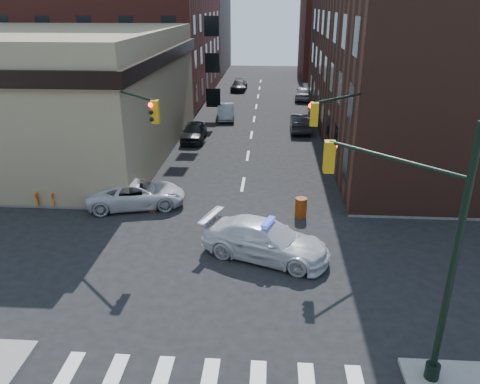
# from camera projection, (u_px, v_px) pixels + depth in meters

# --- Properties ---
(ground) EXTENTS (140.00, 140.00, 0.00)m
(ground) POSITION_uv_depth(u_px,v_px,m) (229.00, 266.00, 20.64)
(ground) COLOR black
(ground) RESTS_ON ground
(sidewalk_nw) EXTENTS (34.00, 54.50, 0.15)m
(sidewalk_nw) POSITION_uv_depth(u_px,v_px,m) (51.00, 105.00, 52.31)
(sidewalk_nw) COLOR gray
(sidewalk_nw) RESTS_ON ground
(sidewalk_ne) EXTENTS (34.00, 54.50, 0.15)m
(sidewalk_ne) POSITION_uv_depth(u_px,v_px,m) (473.00, 111.00, 49.42)
(sidewalk_ne) COLOR gray
(sidewalk_ne) RESTS_ON ground
(bank_building) EXTENTS (22.00, 22.00, 9.00)m
(bank_building) POSITION_uv_depth(u_px,v_px,m) (24.00, 92.00, 35.25)
(bank_building) COLOR #887A59
(bank_building) RESTS_ON ground
(commercial_row_ne) EXTENTS (14.00, 34.00, 14.00)m
(commercial_row_ne) POSITION_uv_depth(u_px,v_px,m) (412.00, 53.00, 37.96)
(commercial_row_ne) COLOR #45251B
(commercial_row_ne) RESTS_ON ground
(filler_nw) EXTENTS (20.00, 18.00, 16.00)m
(filler_nw) POSITION_uv_depth(u_px,v_px,m) (165.00, 21.00, 75.90)
(filler_nw) COLOR brown
(filler_nw) RESTS_ON ground
(filler_ne) EXTENTS (16.00, 16.00, 12.00)m
(filler_ne) POSITION_uv_depth(u_px,v_px,m) (354.00, 36.00, 71.07)
(filler_ne) COLOR #5A221C
(filler_ne) RESTS_ON ground
(signal_pole_se) EXTENTS (5.40, 5.27, 8.00)m
(signal_pole_se) POSITION_uv_depth(u_px,v_px,m) (419.00, 235.00, 13.41)
(signal_pole_se) COLOR black
(signal_pole_se) RESTS_ON sidewalk_se
(signal_pole_nw) EXTENTS (3.58, 3.67, 8.00)m
(signal_pole_nw) POSITION_uv_depth(u_px,v_px,m) (125.00, 136.00, 24.30)
(signal_pole_nw) COLOR black
(signal_pole_nw) RESTS_ON sidewalk_nw
(signal_pole_ne) EXTENTS (3.67, 3.58, 8.00)m
(signal_pole_ne) POSITION_uv_depth(u_px,v_px,m) (353.00, 140.00, 23.58)
(signal_pole_ne) COLOR black
(signal_pole_ne) RESTS_ON sidewalk_ne
(tree_ne_near) EXTENTS (3.00, 3.00, 4.85)m
(tree_ne_near) POSITION_uv_depth(u_px,v_px,m) (335.00, 88.00, 42.87)
(tree_ne_near) COLOR black
(tree_ne_near) RESTS_ON sidewalk_ne
(tree_ne_far) EXTENTS (3.00, 3.00, 4.85)m
(tree_ne_far) POSITION_uv_depth(u_px,v_px,m) (326.00, 75.00, 50.26)
(tree_ne_far) COLOR black
(tree_ne_far) RESTS_ON sidewalk_ne
(police_car) EXTENTS (6.33, 4.26, 1.70)m
(police_car) POSITION_uv_depth(u_px,v_px,m) (265.00, 240.00, 21.10)
(police_car) COLOR silver
(police_car) RESTS_ON ground
(pickup) EXTENTS (5.87, 3.73, 1.51)m
(pickup) POSITION_uv_depth(u_px,v_px,m) (137.00, 194.00, 26.42)
(pickup) COLOR silver
(pickup) RESTS_ON ground
(parked_car_wnear) EXTENTS (1.89, 4.58, 1.55)m
(parked_car_wnear) POSITION_uv_depth(u_px,v_px,m) (194.00, 132.00, 39.00)
(parked_car_wnear) COLOR black
(parked_car_wnear) RESTS_ON ground
(parked_car_wfar) EXTENTS (2.09, 4.70, 1.50)m
(parked_car_wfar) POSITION_uv_depth(u_px,v_px,m) (226.00, 112.00, 46.18)
(parked_car_wfar) COLOR gray
(parked_car_wfar) RESTS_ON ground
(parked_car_wdeep) EXTENTS (2.08, 4.75, 1.36)m
(parked_car_wdeep) POSITION_uv_depth(u_px,v_px,m) (239.00, 85.00, 61.17)
(parked_car_wdeep) COLOR black
(parked_car_wdeep) RESTS_ON ground
(parked_car_enear) EXTENTS (1.71, 4.88, 1.61)m
(parked_car_enear) POSITION_uv_depth(u_px,v_px,m) (300.00, 122.00, 41.89)
(parked_car_enear) COLOR black
(parked_car_enear) RESTS_ON ground
(parked_car_efar) EXTENTS (2.50, 4.96, 1.62)m
(parked_car_efar) POSITION_uv_depth(u_px,v_px,m) (304.00, 93.00, 55.44)
(parked_car_efar) COLOR #909298
(parked_car_efar) RESTS_ON ground
(pedestrian_a) EXTENTS (0.68, 0.60, 1.57)m
(pedestrian_a) POSITION_uv_depth(u_px,v_px,m) (112.00, 191.00, 26.27)
(pedestrian_a) COLOR black
(pedestrian_a) RESTS_ON sidewalk_nw
(pedestrian_b) EXTENTS (0.97, 0.90, 1.60)m
(pedestrian_b) POSITION_uv_depth(u_px,v_px,m) (68.00, 177.00, 28.37)
(pedestrian_b) COLOR black
(pedestrian_b) RESTS_ON sidewalk_nw
(pedestrian_c) EXTENTS (0.99, 0.73, 1.55)m
(pedestrian_c) POSITION_uv_depth(u_px,v_px,m) (80.00, 175.00, 28.84)
(pedestrian_c) COLOR #1D202C
(pedestrian_c) RESTS_ON sidewalk_nw
(barrel_road) EXTENTS (0.70, 0.70, 1.11)m
(barrel_road) POSITION_uv_depth(u_px,v_px,m) (301.00, 208.00, 25.11)
(barrel_road) COLOR #D15409
(barrel_road) RESTS_ON ground
(barrel_bank) EXTENTS (0.60, 0.60, 0.96)m
(barrel_bank) POSITION_uv_depth(u_px,v_px,m) (152.00, 203.00, 25.93)
(barrel_bank) COLOR #BF3209
(barrel_bank) RESTS_ON ground
(barricade_nw_a) EXTENTS (1.08, 0.55, 0.81)m
(barricade_nw_a) POSITION_uv_depth(u_px,v_px,m) (114.00, 193.00, 27.02)
(barricade_nw_a) COLOR #C15709
(barricade_nw_a) RESTS_ON sidewalk_nw
(barricade_nw_b) EXTENTS (1.26, 0.72, 0.90)m
(barricade_nw_b) POSITION_uv_depth(u_px,v_px,m) (47.00, 197.00, 26.36)
(barricade_nw_b) COLOR #E43B0A
(barricade_nw_b) RESTS_ON sidewalk_nw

